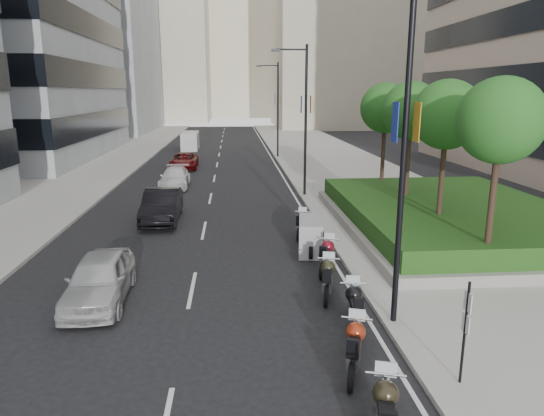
{
  "coord_description": "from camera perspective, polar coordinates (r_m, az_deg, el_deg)",
  "views": [
    {
      "loc": [
        -0.07,
        -11.07,
        6.36
      ],
      "look_at": [
        1.39,
        6.92,
        2.0
      ],
      "focal_mm": 32.0,
      "sensor_mm": 36.0,
      "label": 1
    }
  ],
  "objects": [
    {
      "name": "motorcycle_0",
      "position": [
        9.82,
        13.2,
        -22.63
      ],
      "size": [
        0.89,
        2.25,
        1.14
      ],
      "rotation": [
        0.0,
        0.0,
        1.31
      ],
      "color": "black",
      "rests_on": "ground"
    },
    {
      "name": "lamp_post_2",
      "position": [
        47.27,
        0.51,
        12.01
      ],
      "size": [
        2.34,
        0.45,
        9.0
      ],
      "color": "black",
      "rests_on": "ground"
    },
    {
      "name": "sidewalk_left",
      "position": [
        43.22,
        -20.65,
        4.35
      ],
      "size": [
        8.0,
        100.0,
        0.15
      ],
      "primitive_type": "cube",
      "color": "#9E9B93",
      "rests_on": "ground"
    },
    {
      "name": "car_c",
      "position": [
        33.51,
        -11.36,
        3.52
      ],
      "size": [
        1.88,
        4.56,
        1.32
      ],
      "primitive_type": "imported",
      "rotation": [
        0.0,
        0.0,
        0.01
      ],
      "color": "silver",
      "rests_on": "ground"
    },
    {
      "name": "car_b",
      "position": [
        24.79,
        -12.82,
        0.26
      ],
      "size": [
        1.75,
        4.85,
        1.59
      ],
      "primitive_type": "imported",
      "rotation": [
        0.0,
        0.0,
        0.01
      ],
      "color": "black",
      "rests_on": "ground"
    },
    {
      "name": "motorcycle_5",
      "position": [
        19.61,
        4.55,
        -3.28
      ],
      "size": [
        1.23,
        2.38,
        1.37
      ],
      "rotation": [
        0.0,
        0.0,
        1.43
      ],
      "color": "black",
      "rests_on": "ground"
    },
    {
      "name": "building_grey_far",
      "position": [
        84.97,
        -22.15,
        18.47
      ],
      "size": [
        22.0,
        26.0,
        30.0
      ],
      "primitive_type": "cube",
      "color": "gray",
      "rests_on": "ground"
    },
    {
      "name": "car_d",
      "position": [
        41.65,
        -10.28,
        5.49
      ],
      "size": [
        2.24,
        4.76,
        1.31
      ],
      "primitive_type": "imported",
      "rotation": [
        0.0,
        0.0,
        0.01
      ],
      "color": "#5B0A0C",
      "rests_on": "ground"
    },
    {
      "name": "motorcycle_1",
      "position": [
        11.83,
        9.67,
        -15.85
      ],
      "size": [
        0.93,
        2.12,
        1.09
      ],
      "rotation": [
        0.0,
        0.0,
        1.25
      ],
      "color": "black",
      "rests_on": "ground"
    },
    {
      "name": "motorcycle_3",
      "position": [
        15.63,
        6.56,
        -8.21
      ],
      "size": [
        0.81,
        2.16,
        1.09
      ],
      "rotation": [
        0.0,
        0.0,
        1.33
      ],
      "color": "black",
      "rests_on": "ground"
    },
    {
      "name": "lane_centre",
      "position": [
        41.58,
        -6.56,
        4.7
      ],
      "size": [
        0.12,
        100.0,
        0.01
      ],
      "primitive_type": "cube",
      "color": "silver",
      "rests_on": "ground"
    },
    {
      "name": "tree_1",
      "position": [
        20.92,
        19.89,
        10.23
      ],
      "size": [
        2.8,
        2.8,
        6.3
      ],
      "color": "#332319",
      "rests_on": "planter"
    },
    {
      "name": "building_cream_centre",
      "position": [
        131.69,
        -3.91,
        19.06
      ],
      "size": [
        30.0,
        24.0,
        38.0
      ],
      "primitive_type": "cube",
      "color": "#B7AD93",
      "rests_on": "ground"
    },
    {
      "name": "lane_edge",
      "position": [
        41.73,
        0.62,
        4.82
      ],
      "size": [
        0.12,
        100.0,
        0.01
      ],
      "primitive_type": "cube",
      "color": "silver",
      "rests_on": "ground"
    },
    {
      "name": "motorcycle_6",
      "position": [
        21.73,
        3.44,
        -1.92
      ],
      "size": [
        0.81,
        2.06,
        1.05
      ],
      "rotation": [
        0.0,
        0.0,
        1.31
      ],
      "color": "black",
      "rests_on": "ground"
    },
    {
      "name": "sidewalk_right",
      "position": [
        42.52,
        7.78,
        4.96
      ],
      "size": [
        10.0,
        100.0,
        0.15
      ],
      "primitive_type": "cube",
      "color": "#9E9B93",
      "rests_on": "ground"
    },
    {
      "name": "hedge",
      "position": [
        23.97,
        20.36,
        -0.33
      ],
      "size": [
        9.4,
        13.4,
        0.8
      ],
      "primitive_type": "cube",
      "color": "#124214",
      "rests_on": "planter"
    },
    {
      "name": "tree_3",
      "position": [
        28.41,
        13.2,
        11.34
      ],
      "size": [
        2.8,
        2.8,
        6.3
      ],
      "color": "#332319",
      "rests_on": "planter"
    },
    {
      "name": "building_cream_right",
      "position": [
        94.42,
        9.54,
        20.48
      ],
      "size": [
        28.0,
        24.0,
        36.0
      ],
      "primitive_type": "cube",
      "color": "#B7AD93",
      "rests_on": "ground"
    },
    {
      "name": "parking_sign",
      "position": [
        11.4,
        21.78,
        -12.94
      ],
      "size": [
        0.06,
        0.32,
        2.5
      ],
      "color": "black",
      "rests_on": "ground"
    },
    {
      "name": "motorcycle_4",
      "position": [
        17.65,
        6.43,
        -5.6
      ],
      "size": [
        0.99,
        2.1,
        1.09
      ],
      "rotation": [
        0.0,
        0.0,
        1.21
      ],
      "color": "black",
      "rests_on": "ground"
    },
    {
      "name": "planter",
      "position": [
        24.11,
        20.24,
        -1.71
      ],
      "size": [
        10.0,
        14.0,
        0.4
      ],
      "primitive_type": "cube",
      "color": "gray",
      "rests_on": "sidewalk_right"
    },
    {
      "name": "car_a",
      "position": [
        15.97,
        -19.64,
        -7.86
      ],
      "size": [
        1.9,
        4.39,
        1.48
      ],
      "primitive_type": "imported",
      "rotation": [
        0.0,
        0.0,
        0.04
      ],
      "color": "#B3B3B5",
      "rests_on": "ground"
    },
    {
      "name": "tree_0",
      "position": [
        17.36,
        25.32,
        9.22
      ],
      "size": [
        2.8,
        2.8,
        6.3
      ],
      "color": "#332319",
      "rests_on": "planter"
    },
    {
      "name": "delivery_van",
      "position": [
        55.08,
        -9.61,
        7.7
      ],
      "size": [
        1.79,
        4.62,
        1.93
      ],
      "rotation": [
        0.0,
        0.0,
        0.01
      ],
      "color": "#B5B5B7",
      "rests_on": "ground"
    },
    {
      "name": "tree_2",
      "position": [
        24.62,
        16.04,
        10.89
      ],
      "size": [
        2.8,
        2.8,
        6.3
      ],
      "color": "#332319",
      "rests_on": "planter"
    },
    {
      "name": "ground",
      "position": [
        12.76,
        -3.86,
        -16.34
      ],
      "size": [
        160.0,
        160.0,
        0.0
      ],
      "primitive_type": "plane",
      "color": "black",
      "rests_on": "ground"
    },
    {
      "name": "lamp_post_1",
      "position": [
        29.4,
        3.69,
        11.03
      ],
      "size": [
        2.34,
        0.45,
        9.0
      ],
      "color": "black",
      "rests_on": "ground"
    },
    {
      "name": "lamp_post_0",
      "position": [
        12.85,
        14.67,
        7.36
      ],
      "size": [
        2.34,
        0.45,
        9.0
      ],
      "color": "black",
      "rests_on": "ground"
    },
    {
      "name": "motorcycle_2",
      "position": [
        13.79,
        9.68,
        -11.38
      ],
      "size": [
        0.73,
        2.2,
        1.09
      ],
      "rotation": [
        0.0,
        0.0,
        1.45
      ],
      "color": "black",
      "rests_on": "ground"
    },
    {
      "name": "building_cream_left",
      "position": [
        113.01,
        -14.5,
        18.57
      ],
      "size": [
        26.0,
        24.0,
        34.0
      ],
      "primitive_type": "cube",
      "color": "#B7AD93",
      "rests_on": "ground"
    }
  ]
}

